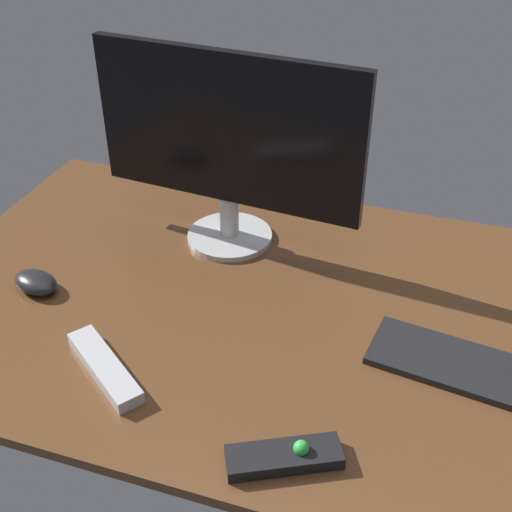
{
  "coord_description": "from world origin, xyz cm",
  "views": [
    {
      "loc": [
        24.69,
        -92.15,
        79.84
      ],
      "look_at": [
        -7.32,
        6.27,
        8.0
      ],
      "focal_mm": 46.43,
      "sensor_mm": 36.0,
      "label": 1
    }
  ],
  "objects_px": {
    "monitor": "(227,144)",
    "media_remote": "(285,456)",
    "tv_remote": "(104,367)",
    "keyboard": "(497,377)",
    "computer_mouse": "(36,282)"
  },
  "relations": [
    {
      "from": "computer_mouse",
      "to": "tv_remote",
      "type": "height_order",
      "value": "computer_mouse"
    },
    {
      "from": "monitor",
      "to": "media_remote",
      "type": "distance_m",
      "value": 0.62
    },
    {
      "from": "keyboard",
      "to": "computer_mouse",
      "type": "bearing_deg",
      "value": -170.37
    },
    {
      "from": "computer_mouse",
      "to": "media_remote",
      "type": "relative_size",
      "value": 0.57
    },
    {
      "from": "monitor",
      "to": "computer_mouse",
      "type": "distance_m",
      "value": 0.45
    },
    {
      "from": "media_remote",
      "to": "keyboard",
      "type": "bearing_deg",
      "value": 16.23
    },
    {
      "from": "media_remote",
      "to": "tv_remote",
      "type": "height_order",
      "value": "media_remote"
    },
    {
      "from": "media_remote",
      "to": "monitor",
      "type": "bearing_deg",
      "value": 91.08
    },
    {
      "from": "monitor",
      "to": "tv_remote",
      "type": "relative_size",
      "value": 2.81
    },
    {
      "from": "keyboard",
      "to": "media_remote",
      "type": "relative_size",
      "value": 2.44
    },
    {
      "from": "keyboard",
      "to": "tv_remote",
      "type": "distance_m",
      "value": 0.64
    },
    {
      "from": "monitor",
      "to": "keyboard",
      "type": "xyz_separation_m",
      "value": [
        0.56,
        -0.26,
        -0.22
      ]
    },
    {
      "from": "monitor",
      "to": "keyboard",
      "type": "height_order",
      "value": "monitor"
    },
    {
      "from": "tv_remote",
      "to": "keyboard",
      "type": "bearing_deg",
      "value": 52.91
    },
    {
      "from": "keyboard",
      "to": "computer_mouse",
      "type": "xyz_separation_m",
      "value": [
        -0.85,
        -0.02,
        0.01
      ]
    }
  ]
}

